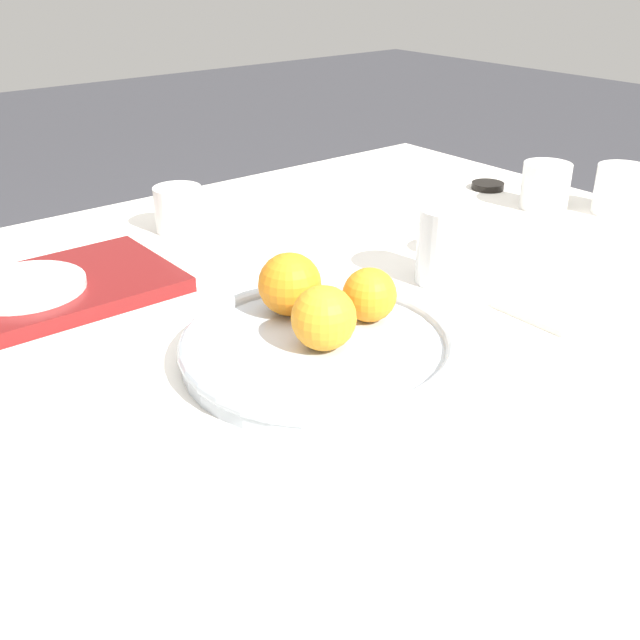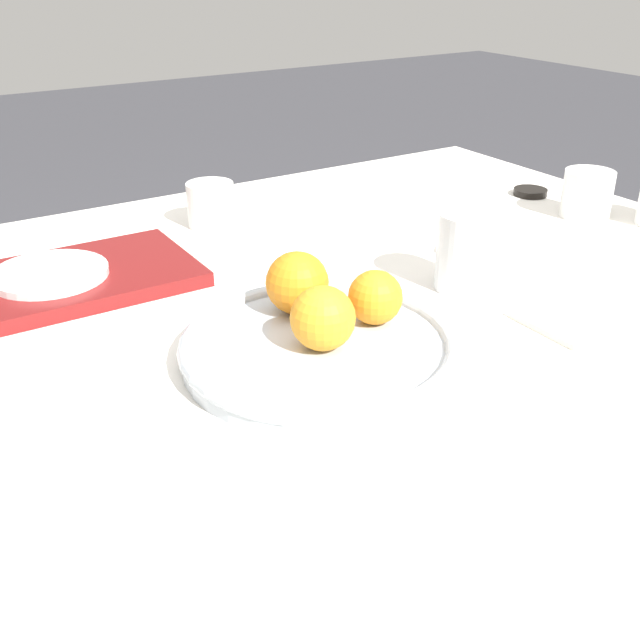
# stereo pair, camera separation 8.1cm
# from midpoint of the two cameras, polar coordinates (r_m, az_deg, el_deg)

# --- Properties ---
(ground_plane) EXTENTS (12.00, 12.00, 0.00)m
(ground_plane) POSITION_cam_midpoint_polar(r_m,az_deg,el_deg) (1.50, -3.07, -22.60)
(ground_plane) COLOR #38383D
(table) EXTENTS (1.31, 0.90, 0.72)m
(table) POSITION_cam_midpoint_polar(r_m,az_deg,el_deg) (1.25, -3.48, -11.77)
(table) COLOR silver
(table) RESTS_ON ground_plane
(fruit_platter) EXTENTS (0.31, 0.31, 0.03)m
(fruit_platter) POSITION_cam_midpoint_polar(r_m,az_deg,el_deg) (0.83, -2.81, -2.18)
(fruit_platter) COLOR #B2BCC6
(fruit_platter) RESTS_ON table
(orange_0) EXTENTS (0.07, 0.07, 0.07)m
(orange_0) POSITION_cam_midpoint_polar(r_m,az_deg,el_deg) (0.80, -2.62, 0.08)
(orange_0) COLOR orange
(orange_0) RESTS_ON fruit_platter
(orange_1) EXTENTS (0.08, 0.08, 0.08)m
(orange_1) POSITION_cam_midpoint_polar(r_m,az_deg,el_deg) (0.88, -4.97, 2.68)
(orange_1) COLOR orange
(orange_1) RESTS_ON fruit_platter
(orange_2) EXTENTS (0.06, 0.06, 0.06)m
(orange_2) POSITION_cam_midpoint_polar(r_m,az_deg,el_deg) (0.86, 1.11, 1.87)
(orange_2) COLOR orange
(orange_2) RESTS_ON fruit_platter
(water_glass) EXTENTS (0.08, 0.08, 0.10)m
(water_glass) POSITION_cam_midpoint_polar(r_m,az_deg,el_deg) (1.02, 7.34, 5.59)
(water_glass) COLOR silver
(water_glass) RESTS_ON table
(serving_tray) EXTENTS (0.38, 0.20, 0.02)m
(serving_tray) POSITION_cam_midpoint_polar(r_m,az_deg,el_deg) (1.05, -23.55, 1.57)
(serving_tray) COLOR maroon
(serving_tray) RESTS_ON table
(side_plate) EXTENTS (0.15, 0.15, 0.01)m
(side_plate) POSITION_cam_midpoint_polar(r_m,az_deg,el_deg) (1.04, -23.69, 2.31)
(side_plate) COLOR silver
(side_plate) RESTS_ON serving_tray
(cup_0) EXTENTS (0.09, 0.09, 0.08)m
(cup_0) POSITION_cam_midpoint_polar(r_m,az_deg,el_deg) (1.37, 20.40, 9.26)
(cup_0) COLOR white
(cup_0) RESTS_ON table
(cup_1) EXTENTS (0.08, 0.08, 0.08)m
(cup_1) POSITION_cam_midpoint_polar(r_m,az_deg,el_deg) (1.36, 15.16, 9.81)
(cup_1) COLOR white
(cup_1) RESTS_ON table
(cup_2) EXTENTS (0.08, 0.08, 0.07)m
(cup_2) POSITION_cam_midpoint_polar(r_m,az_deg,el_deg) (1.23, -12.60, 8.21)
(cup_2) COLOR white
(cup_2) RESTS_ON table
(cup_3) EXTENTS (0.07, 0.07, 0.07)m
(cup_3) POSITION_cam_midpoint_polar(r_m,az_deg,el_deg) (1.11, 9.77, 6.24)
(cup_3) COLOR white
(cup_3) RESTS_ON table
(napkin) EXTENTS (0.14, 0.11, 0.01)m
(napkin) POSITION_cam_midpoint_polar(r_m,az_deg,el_deg) (0.99, 15.55, 1.09)
(napkin) COLOR silver
(napkin) RESTS_ON table
(soy_dish) EXTENTS (0.06, 0.06, 0.01)m
(soy_dish) POSITION_cam_midpoint_polar(r_m,az_deg,el_deg) (1.46, 11.10, 9.98)
(soy_dish) COLOR black
(soy_dish) RESTS_ON table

